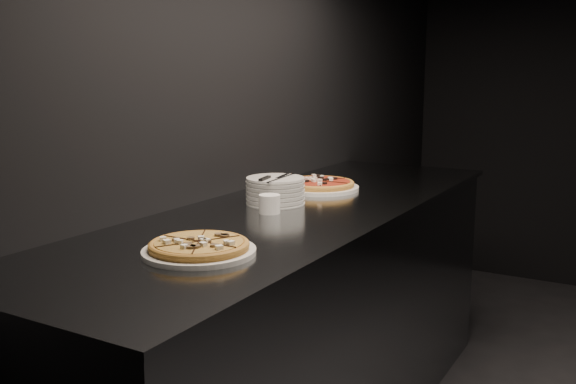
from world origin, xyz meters
The scene contains 7 objects.
wall_left centered at (-2.50, 0.00, 1.40)m, with size 0.02×5.00×2.80m, color black.
counter centered at (-2.13, 0.00, 0.46)m, with size 0.74×2.44×0.92m.
pizza_mushroom centered at (-2.06, -0.68, 0.94)m, with size 0.31×0.31×0.04m.
pizza_tomato centered at (-2.23, 0.34, 0.94)m, with size 0.33×0.33×0.04m.
plate_stack centered at (-2.24, 0.01, 0.97)m, with size 0.22×0.22×0.10m.
cutlery centered at (-2.23, -0.01, 1.02)m, with size 0.08×0.23×0.01m.
ramekin centered at (-2.16, -0.15, 0.95)m, with size 0.07×0.07×0.07m.
Camera 1 is at (-1.01, -2.00, 1.40)m, focal length 40.00 mm.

